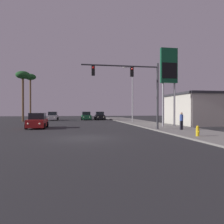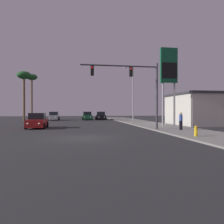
{
  "view_description": "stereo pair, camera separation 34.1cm",
  "coord_description": "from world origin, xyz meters",
  "views": [
    {
      "loc": [
        -0.73,
        -15.61,
        1.99
      ],
      "look_at": [
        4.14,
        11.81,
        1.75
      ],
      "focal_mm": 35.0,
      "sensor_mm": 36.0,
      "label": 1
    },
    {
      "loc": [
        -0.39,
        -15.67,
        1.99
      ],
      "look_at": [
        4.14,
        11.81,
        1.75
      ],
      "focal_mm": 35.0,
      "sensor_mm": 36.0,
      "label": 2
    }
  ],
  "objects": [
    {
      "name": "street_lamp",
      "position": [
        8.68,
        18.97,
        5.12
      ],
      "size": [
        1.74,
        0.24,
        9.0
      ],
      "color": "#99999E",
      "rests_on": "sidewalk_right"
    },
    {
      "name": "building_gas_station",
      "position": [
        18.0,
        11.91,
        2.16
      ],
      "size": [
        10.3,
        8.3,
        4.3
      ],
      "color": "beige",
      "rests_on": "ground"
    },
    {
      "name": "sidewalk_right",
      "position": [
        9.5,
        10.0,
        0.06
      ],
      "size": [
        5.0,
        60.0,
        0.12
      ],
      "color": "gray",
      "rests_on": "ground"
    },
    {
      "name": "car_green",
      "position": [
        1.84,
        29.21,
        0.76
      ],
      "size": [
        2.04,
        4.32,
        1.68
      ],
      "rotation": [
        0.0,
        0.0,
        3.16
      ],
      "color": "#195933",
      "rests_on": "ground"
    },
    {
      "name": "car_red",
      "position": [
        -4.63,
        9.38,
        0.76
      ],
      "size": [
        2.04,
        4.32,
        1.68
      ],
      "rotation": [
        0.0,
        0.0,
        3.15
      ],
      "color": "maroon",
      "rests_on": "ground"
    },
    {
      "name": "ground_plane",
      "position": [
        0.0,
        0.0,
        0.0
      ],
      "size": [
        120.0,
        120.0,
        0.0
      ],
      "primitive_type": "plane",
      "color": "#28282B"
    },
    {
      "name": "car_black",
      "position": [
        4.64,
        29.21,
        0.76
      ],
      "size": [
        2.04,
        4.34,
        1.68
      ],
      "rotation": [
        0.0,
        0.0,
        3.11
      ],
      "color": "black",
      "rests_on": "ground"
    },
    {
      "name": "traffic_light_mast",
      "position": [
        5.28,
        4.76,
        4.74
      ],
      "size": [
        7.57,
        0.36,
        6.5
      ],
      "color": "#38383D",
      "rests_on": "sidewalk_right"
    },
    {
      "name": "palm_tree_mid",
      "position": [
        -9.28,
        24.0,
        7.55
      ],
      "size": [
        2.4,
        2.4,
        8.7
      ],
      "color": "brown",
      "rests_on": "ground"
    },
    {
      "name": "pedestrian_on_sidewalk",
      "position": [
        9.41,
        3.65,
        1.03
      ],
      "size": [
        0.34,
        0.32,
        1.67
      ],
      "color": "#23232D",
      "rests_on": "sidewalk_right"
    },
    {
      "name": "palm_tree_far",
      "position": [
        -9.91,
        34.0,
        8.57
      ],
      "size": [
        2.4,
        2.4,
        9.86
      ],
      "color": "brown",
      "rests_on": "ground"
    },
    {
      "name": "car_silver",
      "position": [
        -4.72,
        28.57,
        0.76
      ],
      "size": [
        2.04,
        4.32,
        1.68
      ],
      "rotation": [
        0.0,
        0.0,
        3.13
      ],
      "color": "#B7B7BC",
      "rests_on": "ground"
    },
    {
      "name": "gas_station_sign",
      "position": [
        10.11,
        7.98,
        6.62
      ],
      "size": [
        2.0,
        0.42,
        9.0
      ],
      "color": "#99999E",
      "rests_on": "sidewalk_right"
    },
    {
      "name": "fire_hydrant",
      "position": [
        8.06,
        -1.28,
        0.49
      ],
      "size": [
        0.24,
        0.34,
        0.76
      ],
      "color": "gold",
      "rests_on": "sidewalk_right"
    }
  ]
}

